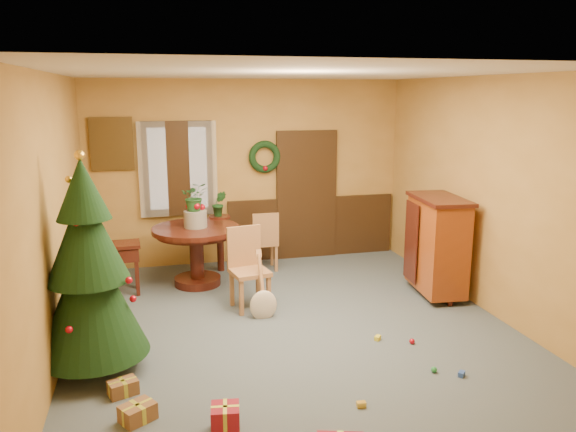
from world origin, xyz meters
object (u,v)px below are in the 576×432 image
object	(u,v)px
christmas_tree	(89,271)
dining_table	(196,245)
chair_near	(247,265)
writing_desk	(110,257)
sideboard	(437,243)

from	to	relation	value
christmas_tree	dining_table	bearing A→B (deg)	62.59
chair_near	christmas_tree	bearing A→B (deg)	-142.85
christmas_tree	writing_desk	world-z (taller)	christmas_tree
christmas_tree	sideboard	bearing A→B (deg)	14.65
dining_table	christmas_tree	size ratio (longest dim) A/B	0.56
christmas_tree	writing_desk	distance (m)	2.25
dining_table	sideboard	distance (m)	3.32
christmas_tree	writing_desk	size ratio (longest dim) A/B	2.65
dining_table	sideboard	bearing A→B (deg)	-21.31
dining_table	writing_desk	xyz separation A→B (m)	(-1.17, -0.14, -0.05)
dining_table	chair_near	distance (m)	1.14
writing_desk	chair_near	bearing A→B (deg)	-26.46
chair_near	christmas_tree	world-z (taller)	christmas_tree
chair_near	sideboard	size ratio (longest dim) A/B	0.76
dining_table	chair_near	xyz separation A→B (m)	(0.55, -1.00, -0.04)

